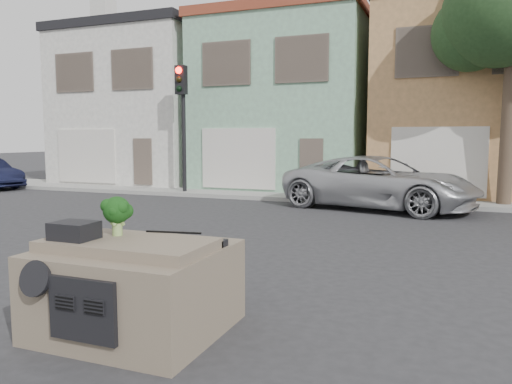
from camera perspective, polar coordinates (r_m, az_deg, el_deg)
The scene contains 12 objects.
ground_plane at distance 8.80m, azimuth -2.01°, elevation -8.75°, with size 120.00×120.00×0.00m, color #303033.
sidewalk at distance 18.73m, azimuth 10.86°, elevation -0.63°, with size 40.00×3.00×0.15m, color gray.
townhouse_white at distance 26.57m, azimuth -11.55°, elevation 9.33°, with size 7.20×8.20×7.55m, color silver.
townhouse_mint at distance 23.38m, azimuth 4.31°, elevation 9.88°, with size 7.20×8.20×7.55m, color #84B393.
townhouse_tan at distance 22.35m, azimuth 23.29°, elevation 9.57°, with size 7.20×8.20×7.55m, color tan.
silver_pickup at distance 16.49m, azimuth 13.91°, elevation -1.89°, with size 2.82×6.11×1.70m, color #B6B8BC.
traffic_signal at distance 19.92m, azimuth -8.39°, elevation 6.95°, with size 0.40×0.40×5.10m, color black.
tree_near at distance 17.78m, azimuth 27.12°, elevation 11.93°, with size 4.40×4.00×8.50m, color #223E1E.
car_dashboard at distance 6.11m, azimuth -13.46°, elevation -10.20°, with size 2.00×1.80×1.12m, color #706250.
instrument_hump at distance 6.05m, azimuth -20.05°, elevation -4.16°, with size 0.48×0.38×0.20m, color black.
wiper_arm at distance 6.14m, azimuth -9.41°, elevation -4.56°, with size 0.70×0.03×0.02m, color black.
broccoli at distance 6.11m, azimuth -15.61°, elevation -2.61°, with size 0.39×0.39×0.48m, color #10340E.
Camera 1 is at (3.38, -7.79, 2.27)m, focal length 35.00 mm.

